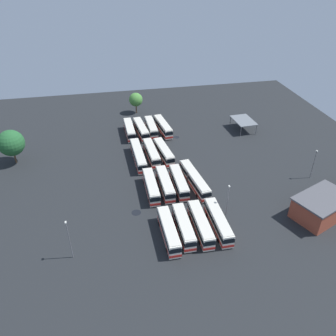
{
  "coord_description": "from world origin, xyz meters",
  "views": [
    {
      "loc": [
        72.86,
        -13.94,
        49.35
      ],
      "look_at": [
        0.3,
        0.83,
        1.5
      ],
      "focal_mm": 36.38,
      "sensor_mm": 36.0,
      "label": 1
    }
  ],
  "objects_px": {
    "tree_east_edge": "(11,143)",
    "bus_row2_slot3": "(194,180)",
    "bus_row3_slot3": "(218,222)",
    "tree_northeast": "(136,100)",
    "bus_row3_slot1": "(184,226)",
    "bus_row3_slot0": "(169,231)",
    "bus_row3_slot2": "(201,224)",
    "lamp_post_far_corner": "(228,199)",
    "bus_row0_slot3": "(163,127)",
    "bus_row0_slot0": "(129,130)",
    "bus_row0_slot1": "(141,129)",
    "bus_row1_slot2": "(164,152)",
    "lamp_post_near_entrance": "(314,163)",
    "maintenance_shelter": "(244,121)",
    "bus_row2_slot1": "(165,184)",
    "bus_row1_slot0": "(138,155)",
    "bus_row2_slot0": "(151,186)",
    "bus_row0_slot2": "(151,127)",
    "depot_building": "(321,207)",
    "bus_row1_slot1": "(151,153)",
    "bus_row2_slot2": "(179,182)",
    "lamp_post_by_building": "(69,239)"
  },
  "relations": [
    {
      "from": "bus_row1_slot2",
      "to": "bus_row0_slot0",
      "type": "bearing_deg",
      "value": -153.21
    },
    {
      "from": "bus_row0_slot1",
      "to": "bus_row3_slot1",
      "type": "bearing_deg",
      "value": 3.19
    },
    {
      "from": "maintenance_shelter",
      "to": "tree_northeast",
      "type": "bearing_deg",
      "value": -122.38
    },
    {
      "from": "lamp_post_far_corner",
      "to": "maintenance_shelter",
      "type": "bearing_deg",
      "value": 153.36
    },
    {
      "from": "bus_row2_slot0",
      "to": "depot_building",
      "type": "height_order",
      "value": "depot_building"
    },
    {
      "from": "tree_east_edge",
      "to": "bus_row0_slot2",
      "type": "bearing_deg",
      "value": 104.98
    },
    {
      "from": "bus_row0_slot3",
      "to": "bus_row0_slot2",
      "type": "bearing_deg",
      "value": -92.5
    },
    {
      "from": "bus_row1_slot0",
      "to": "bus_row3_slot0",
      "type": "relative_size",
      "value": 1.21
    },
    {
      "from": "bus_row2_slot3",
      "to": "bus_row3_slot2",
      "type": "relative_size",
      "value": 1.21
    },
    {
      "from": "bus_row1_slot1",
      "to": "bus_row1_slot2",
      "type": "xyz_separation_m",
      "value": [
        0.15,
        3.42,
        -0.0
      ]
    },
    {
      "from": "bus_row1_slot2",
      "to": "lamp_post_near_entrance",
      "type": "distance_m",
      "value": 38.9
    },
    {
      "from": "bus_row3_slot1",
      "to": "lamp_post_near_entrance",
      "type": "bearing_deg",
      "value": 109.81
    },
    {
      "from": "tree_northeast",
      "to": "bus_row3_slot1",
      "type": "bearing_deg",
      "value": 1.78
    },
    {
      "from": "bus_row0_slot1",
      "to": "bus_row2_slot0",
      "type": "height_order",
      "value": "same"
    },
    {
      "from": "bus_row3_slot3",
      "to": "bus_row2_slot3",
      "type": "bearing_deg",
      "value": -177.02
    },
    {
      "from": "bus_row0_slot1",
      "to": "bus_row0_slot3",
      "type": "distance_m",
      "value": 7.1
    },
    {
      "from": "bus_row0_slot0",
      "to": "bus_row3_slot2",
      "type": "bearing_deg",
      "value": 11.92
    },
    {
      "from": "bus_row1_slot0",
      "to": "maintenance_shelter",
      "type": "bearing_deg",
      "value": 109.44
    },
    {
      "from": "maintenance_shelter",
      "to": "tree_east_edge",
      "type": "bearing_deg",
      "value": -84.46
    },
    {
      "from": "lamp_post_far_corner",
      "to": "tree_northeast",
      "type": "bearing_deg",
      "value": -167.93
    },
    {
      "from": "tree_northeast",
      "to": "lamp_post_far_corner",
      "type": "bearing_deg",
      "value": 12.07
    },
    {
      "from": "bus_row0_slot2",
      "to": "bus_row3_slot0",
      "type": "distance_m",
      "value": 47.21
    },
    {
      "from": "bus_row1_slot1",
      "to": "bus_row2_slot2",
      "type": "xyz_separation_m",
      "value": [
        15.17,
        4.29,
        -0.0
      ]
    },
    {
      "from": "bus_row3_slot2",
      "to": "tree_northeast",
      "type": "xyz_separation_m",
      "value": [
        -62.86,
        -5.53,
        3.12
      ]
    },
    {
      "from": "bus_row2_slot0",
      "to": "bus_row3_slot0",
      "type": "xyz_separation_m",
      "value": [
        15.7,
        1.04,
        0.0
      ]
    },
    {
      "from": "bus_row0_slot3",
      "to": "bus_row3_slot0",
      "type": "xyz_separation_m",
      "value": [
        46.87,
        -7.79,
        -0.0
      ]
    },
    {
      "from": "bus_row2_slot3",
      "to": "lamp_post_near_entrance",
      "type": "distance_m",
      "value": 30.17
    },
    {
      "from": "bus_row0_slot2",
      "to": "lamp_post_far_corner",
      "type": "height_order",
      "value": "lamp_post_far_corner"
    },
    {
      "from": "maintenance_shelter",
      "to": "bus_row0_slot1",
      "type": "bearing_deg",
      "value": -95.56
    },
    {
      "from": "bus_row0_slot3",
      "to": "bus_row3_slot1",
      "type": "height_order",
      "value": "same"
    },
    {
      "from": "bus_row2_slot0",
      "to": "depot_building",
      "type": "bearing_deg",
      "value": 65.57
    },
    {
      "from": "bus_row2_slot1",
      "to": "bus_row3_slot1",
      "type": "xyz_separation_m",
      "value": [
        15.41,
        0.82,
        -0.0
      ]
    },
    {
      "from": "tree_east_edge",
      "to": "bus_row2_slot3",
      "type": "bearing_deg",
      "value": 65.76
    },
    {
      "from": "bus_row1_slot0",
      "to": "depot_building",
      "type": "xyz_separation_m",
      "value": [
        30.71,
        35.78,
        0.76
      ]
    },
    {
      "from": "bus_row1_slot2",
      "to": "bus_row2_slot0",
      "type": "xyz_separation_m",
      "value": [
        15.38,
        -6.04,
        -0.0
      ]
    },
    {
      "from": "bus_row3_slot0",
      "to": "bus_row3_slot2",
      "type": "bearing_deg",
      "value": 95.27
    },
    {
      "from": "maintenance_shelter",
      "to": "tree_northeast",
      "type": "xyz_separation_m",
      "value": [
        -20.28,
        -31.99,
        1.7
      ]
    },
    {
      "from": "bus_row0_slot0",
      "to": "tree_east_edge",
      "type": "bearing_deg",
      "value": -72.54
    },
    {
      "from": "bus_row2_slot2",
      "to": "depot_building",
      "type": "xyz_separation_m",
      "value": [
        16.09,
        27.72,
        0.77
      ]
    },
    {
      "from": "bus_row2_slot2",
      "to": "lamp_post_by_building",
      "type": "height_order",
      "value": "lamp_post_by_building"
    },
    {
      "from": "bus_row1_slot2",
      "to": "bus_row1_slot0",
      "type": "bearing_deg",
      "value": -86.85
    },
    {
      "from": "bus_row1_slot1",
      "to": "bus_row1_slot2",
      "type": "relative_size",
      "value": 1.01
    },
    {
      "from": "bus_row0_slot3",
      "to": "bus_row3_slot1",
      "type": "relative_size",
      "value": 1.1
    },
    {
      "from": "bus_row1_slot2",
      "to": "lamp_post_far_corner",
      "type": "relative_size",
      "value": 1.59
    },
    {
      "from": "bus_row2_slot1",
      "to": "tree_east_edge",
      "type": "height_order",
      "value": "tree_east_edge"
    },
    {
      "from": "bus_row1_slot1",
      "to": "lamp_post_by_building",
      "type": "height_order",
      "value": "lamp_post_by_building"
    },
    {
      "from": "bus_row0_slot1",
      "to": "bus_row2_slot0",
      "type": "xyz_separation_m",
      "value": [
        30.68,
        -1.75,
        -0.0
      ]
    },
    {
      "from": "bus_row0_slot2",
      "to": "bus_row3_slot0",
      "type": "bearing_deg",
      "value": -4.87
    },
    {
      "from": "bus_row2_slot1",
      "to": "tree_northeast",
      "type": "distance_m",
      "value": 47.55
    },
    {
      "from": "bus_row3_slot3",
      "to": "bus_row0_slot1",
      "type": "bearing_deg",
      "value": -167.78
    }
  ]
}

